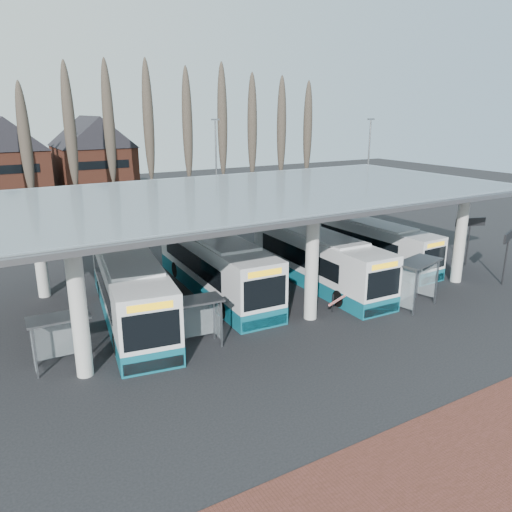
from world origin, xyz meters
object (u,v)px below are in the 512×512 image
bus_3 (371,243)px  bus_1 (214,265)px  bus_0 (130,288)px  bus_2 (317,260)px  shelter_0 (59,330)px  shelter_1 (194,312)px  shelter_2 (415,273)px

bus_3 → bus_1: bearing=176.4°
bus_3 → bus_0: bearing=-178.5°
bus_2 → shelter_0: 16.75m
shelter_1 → bus_0: bearing=114.0°
bus_0 → shelter_2: size_ratio=4.09×
shelter_1 → shelter_2: (13.01, -1.70, 0.24)m
bus_1 → shelter_2: bearing=-39.8°
bus_0 → bus_2: (12.19, -0.70, -0.09)m
bus_0 → bus_2: bearing=5.5°
bus_0 → shelter_0: 5.73m
bus_1 → shelter_1: 7.70m
bus_0 → bus_1: size_ratio=1.01×
bus_0 → bus_3: bus_0 is taller
bus_1 → shelter_1: bus_1 is taller
bus_3 → shelter_2: bus_3 is taller
bus_2 → bus_3: size_ratio=1.10×
shelter_0 → bus_3: bearing=14.4°
bus_0 → bus_2: 12.21m
shelter_0 → shelter_1: shelter_1 is taller
bus_0 → bus_3: bearing=11.8°
shelter_2 → bus_3: bearing=49.4°
bus_1 → shelter_0: size_ratio=4.98×
bus_2 → bus_0: bearing=178.9°
bus_2 → shelter_1: bearing=-155.7°
shelter_0 → shelter_1: (5.87, -1.19, 0.03)m
bus_3 → shelter_1: bearing=-162.1°
shelter_1 → bus_3: bearing=25.8°
bus_3 → shelter_1: size_ratio=4.08×
bus_1 → bus_3: bearing=0.9°
shelter_0 → bus_2: bearing=13.2°
bus_2 → shelter_2: bus_2 is taller
bus_1 → shelter_2: 12.00m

